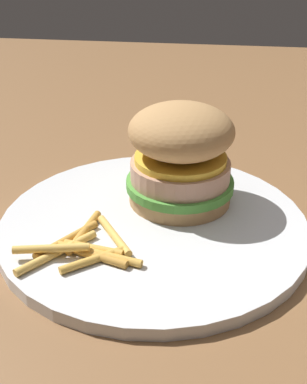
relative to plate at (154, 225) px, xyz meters
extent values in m
plane|color=brown|center=(0.02, -0.02, -0.01)|extent=(1.60, 1.60, 0.00)
cylinder|color=silver|center=(0.00, 0.00, 0.00)|extent=(0.29, 0.29, 0.01)
cylinder|color=tan|center=(-0.02, -0.04, 0.01)|extent=(0.10, 0.10, 0.01)
cylinder|color=#4C9338|center=(-0.02, -0.04, 0.03)|extent=(0.11, 0.11, 0.01)
cylinder|color=tan|center=(-0.02, -0.04, 0.04)|extent=(0.10, 0.10, 0.02)
cylinder|color=yellow|center=(-0.02, -0.04, 0.05)|extent=(0.09, 0.09, 0.01)
ellipsoid|color=tan|center=(-0.02, -0.04, 0.08)|extent=(0.10, 0.10, 0.05)
cylinder|color=gold|center=(0.04, 0.07, 0.01)|extent=(0.08, 0.02, 0.01)
cylinder|color=gold|center=(0.04, 0.06, 0.01)|extent=(0.05, 0.02, 0.01)
cylinder|color=gold|center=(0.04, 0.08, 0.01)|extent=(0.05, 0.04, 0.01)
cylinder|color=#E5B251|center=(0.03, 0.04, 0.01)|extent=(0.04, 0.06, 0.01)
cylinder|color=gold|center=(0.07, 0.05, 0.01)|extent=(0.04, 0.06, 0.01)
cylinder|color=#E5B251|center=(0.07, 0.07, 0.01)|extent=(0.05, 0.07, 0.01)
cylinder|color=#E5B251|center=(0.08, 0.07, 0.02)|extent=(0.06, 0.02, 0.01)
cylinder|color=gold|center=(0.06, 0.04, 0.01)|extent=(0.02, 0.07, 0.01)
cylinder|color=gold|center=(0.03, 0.07, 0.01)|extent=(0.05, 0.02, 0.01)
camera|label=1|loc=(-0.06, 0.40, 0.26)|focal=47.16mm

